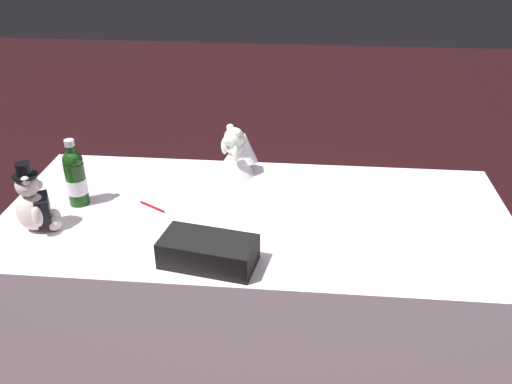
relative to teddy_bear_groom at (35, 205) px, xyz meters
The scene contains 7 objects.
ground_plane 1.23m from the teddy_bear_groom, 167.48° to the right, with size 12.00×12.00×0.00m, color black.
reception_table 0.98m from the teddy_bear_groom, 167.48° to the right, with size 2.05×0.94×0.79m, color white.
teddy_bear_groom is the anchor object (origin of this frame).
teddy_bear_bride 0.88m from the teddy_bear_groom, 142.87° to the right, with size 0.23×0.22×0.23m.
champagne_bottle 0.22m from the teddy_bear_groom, 112.42° to the right, with size 0.08×0.08×0.29m.
signing_pen 0.45m from the teddy_bear_groom, 155.00° to the right, with size 0.13×0.08×0.01m.
gift_case_black 0.71m from the teddy_bear_groom, 166.56° to the left, with size 0.35×0.22×0.10m.
Camera 1 is at (-0.17, 1.86, 1.94)m, focal length 37.98 mm.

